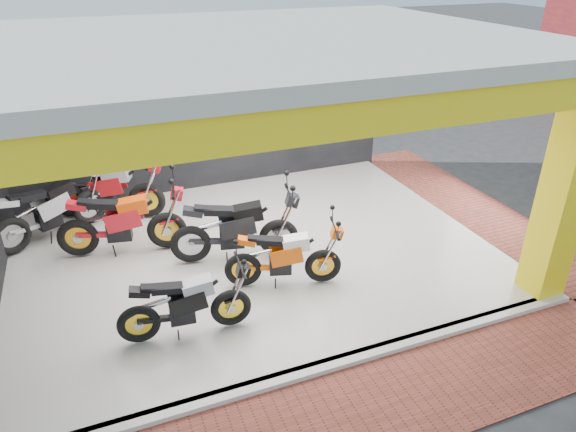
% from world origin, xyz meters
% --- Properties ---
extents(ground, '(80.00, 80.00, 0.00)m').
position_xyz_m(ground, '(0.00, 0.00, 0.00)').
color(ground, '#2D2D30').
rests_on(ground, ground).
extents(showroom_floor, '(8.00, 6.00, 0.10)m').
position_xyz_m(showroom_floor, '(0.00, 2.00, 0.05)').
color(showroom_floor, white).
rests_on(showroom_floor, ground).
extents(showroom_ceiling, '(8.40, 6.40, 0.20)m').
position_xyz_m(showroom_ceiling, '(0.00, 2.00, 3.60)').
color(showroom_ceiling, beige).
rests_on(showroom_ceiling, corner_column).
extents(back_wall, '(8.20, 0.20, 3.50)m').
position_xyz_m(back_wall, '(0.00, 5.10, 1.75)').
color(back_wall, black).
rests_on(back_wall, ground).
extents(corner_column, '(0.50, 0.50, 3.50)m').
position_xyz_m(corner_column, '(3.75, -0.75, 1.75)').
color(corner_column, yellow).
rests_on(corner_column, ground).
extents(header_beam_front, '(8.40, 0.30, 0.40)m').
position_xyz_m(header_beam_front, '(0.00, -1.00, 3.30)').
color(header_beam_front, yellow).
rests_on(header_beam_front, corner_column).
extents(header_beam_right, '(0.30, 6.40, 0.40)m').
position_xyz_m(header_beam_right, '(4.00, 2.00, 3.30)').
color(header_beam_right, yellow).
rests_on(header_beam_right, corner_column).
extents(floor_kerb, '(8.00, 0.20, 0.10)m').
position_xyz_m(floor_kerb, '(0.00, -1.02, 0.05)').
color(floor_kerb, white).
rests_on(floor_kerb, ground).
extents(paver_front, '(9.00, 1.40, 0.03)m').
position_xyz_m(paver_front, '(0.00, -1.80, 0.01)').
color(paver_front, '#963D31').
rests_on(paver_front, ground).
extents(paver_right, '(1.40, 7.00, 0.03)m').
position_xyz_m(paver_right, '(4.80, 2.00, 0.01)').
color(paver_right, '#963D31').
rests_on(paver_right, ground).
extents(moto_hero, '(2.04, 1.23, 1.17)m').
position_xyz_m(moto_hero, '(0.69, 0.64, 0.68)').
color(moto_hero, '#FF5C0A').
rests_on(moto_hero, showroom_floor).
extents(moto_row_a, '(1.95, 0.87, 1.16)m').
position_xyz_m(moto_row_a, '(-0.93, 0.15, 0.68)').
color(moto_row_a, black).
rests_on(moto_row_a, showroom_floor).
extents(moto_row_b, '(2.39, 1.32, 1.38)m').
position_xyz_m(moto_row_b, '(0.33, 1.64, 0.79)').
color(moto_row_b, black).
rests_on(moto_row_b, showroom_floor).
extents(moto_row_c, '(2.39, 1.27, 1.39)m').
position_xyz_m(moto_row_c, '(-1.38, 2.58, 0.79)').
color(moto_row_c, red).
rests_on(moto_row_c, showroom_floor).
extents(moto_row_d, '(2.39, 1.79, 1.38)m').
position_xyz_m(moto_row_d, '(-2.58, 4.04, 0.79)').
color(moto_row_d, '#ACAEB4').
rests_on(moto_row_d, showroom_floor).
extents(moto_row_e, '(2.51, 1.69, 1.44)m').
position_xyz_m(moto_row_e, '(-1.52, 3.92, 0.82)').
color(moto_row_e, red).
rests_on(moto_row_e, showroom_floor).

